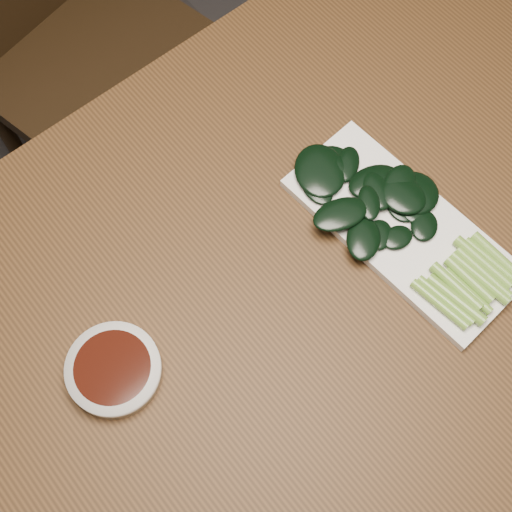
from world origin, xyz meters
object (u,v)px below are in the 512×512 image
at_px(serving_plate, 403,229).
at_px(gai_lan, 395,214).
at_px(sauce_bowl, 114,370).
at_px(chair_far, 77,34).
at_px(table, 288,303).

height_order(serving_plate, gai_lan, gai_lan).
bearing_deg(sauce_bowl, chair_far, 64.19).
xyz_separation_m(sauce_bowl, gai_lan, (0.40, -0.07, 0.01)).
relative_size(table, sauce_bowl, 12.15).
relative_size(table, serving_plate, 4.21).
relative_size(table, chair_far, 1.57).
bearing_deg(sauce_bowl, table, -11.65).
relative_size(chair_far, serving_plate, 2.68).
distance_m(table, sauce_bowl, 0.26).
xyz_separation_m(table, chair_far, (0.09, 0.74, -0.19)).
height_order(chair_far, serving_plate, chair_far).
xyz_separation_m(chair_far, gai_lan, (0.07, -0.76, 0.28)).
height_order(chair_far, gai_lan, chair_far).
relative_size(table, gai_lan, 4.06).
distance_m(chair_far, serving_plate, 0.82).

